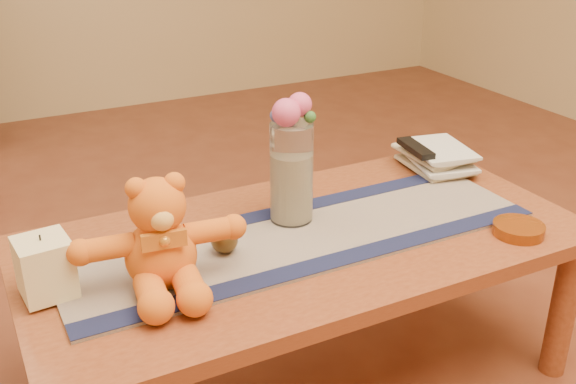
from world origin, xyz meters
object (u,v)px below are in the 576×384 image
teddy_bear (159,233)px  amber_dish (519,229)px  glass_vase (292,173)px  bronze_ball (224,240)px  book_bottom (412,170)px  tv_remote (416,148)px  pillar_candle (45,267)px

teddy_bear → amber_dish: 0.89m
glass_vase → amber_dish: size_ratio=2.03×
teddy_bear → bronze_ball: bearing=26.2°
teddy_bear → book_bottom: bearing=23.7°
glass_vase → tv_remote: (0.48, 0.11, -0.05)m
pillar_candle → book_bottom: bearing=10.1°
teddy_bear → tv_remote: size_ratio=2.21×
amber_dish → book_bottom: bearing=89.5°
teddy_bear → bronze_ball: 0.20m
glass_vase → bronze_ball: size_ratio=4.01×
teddy_bear → book_bottom: 0.92m
glass_vase → book_bottom: (0.48, 0.12, -0.13)m
glass_vase → tv_remote: size_ratio=1.62×
bronze_ball → teddy_bear: bearing=-160.6°
pillar_candle → bronze_ball: bearing=-1.0°
book_bottom → amber_dish: size_ratio=1.74×
amber_dish → pillar_candle: bearing=167.2°
tv_remote → teddy_bear: bearing=-155.0°
book_bottom → amber_dish: 0.45m
teddy_bear → book_bottom: (0.87, 0.26, -0.12)m
teddy_bear → amber_dish: bearing=-5.0°
amber_dish → tv_remote: bearing=89.7°
teddy_bear → tv_remote: 0.91m
book_bottom → tv_remote: size_ratio=1.39×
pillar_candle → amber_dish: bearing=-12.8°
amber_dish → glass_vase: bearing=145.6°
tv_remote → amber_dish: tv_remote is taller
pillar_candle → tv_remote: size_ratio=0.80×
glass_vase → amber_dish: bearing=-34.4°
bronze_ball → amber_dish: 0.74m
pillar_candle → bronze_ball: (0.40, -0.01, -0.03)m
teddy_bear → pillar_candle: 0.25m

